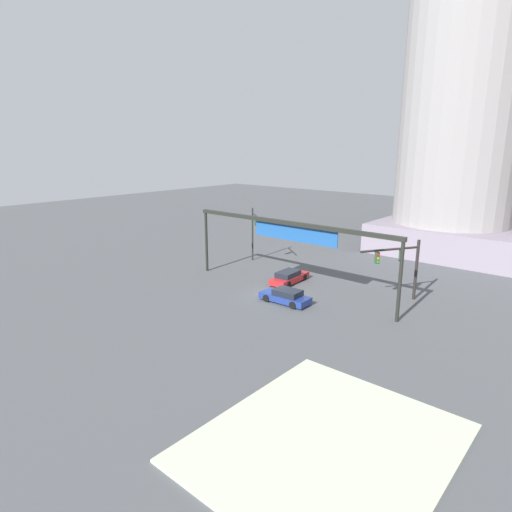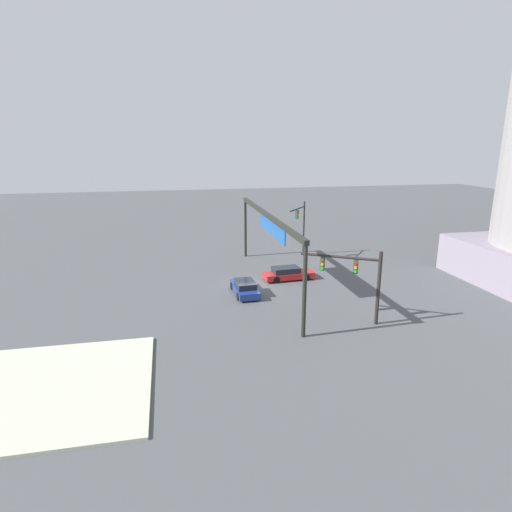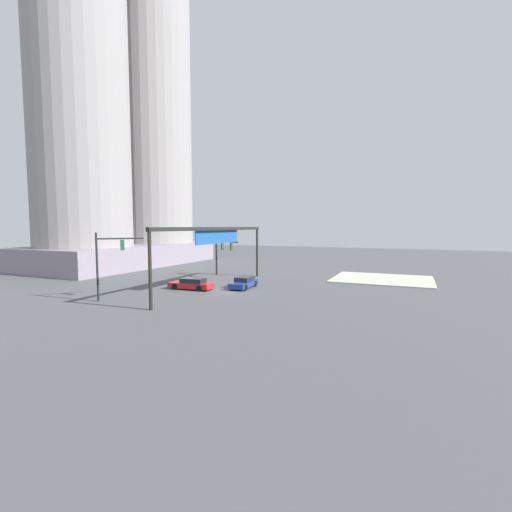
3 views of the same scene
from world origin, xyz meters
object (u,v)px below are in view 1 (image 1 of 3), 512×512
Objects in this scene: traffic_signal_near_corner at (254,228)px; sedan_car_waiting_far at (289,277)px; traffic_signal_opposite_side at (403,261)px; sedan_car_approaching at (286,296)px.

sedan_car_waiting_far is at bearing 13.77° from traffic_signal_near_corner.
traffic_signal_opposite_side is at bearing -82.11° from sedan_car_waiting_far.
traffic_signal_opposite_side is 10.29m from sedan_car_approaching.
traffic_signal_near_corner is at bearing -63.47° from traffic_signal_opposite_side.
traffic_signal_near_corner is at bearing -39.93° from sedan_car_approaching.
traffic_signal_opposite_side reaches higher than sedan_car_waiting_far.
traffic_signal_near_corner is 9.14m from sedan_car_waiting_far.
traffic_signal_opposite_side is 1.10× the size of sedan_car_waiting_far.
traffic_signal_opposite_side is 10.87m from sedan_car_waiting_far.
traffic_signal_near_corner is 13.98m from sedan_car_approaching.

